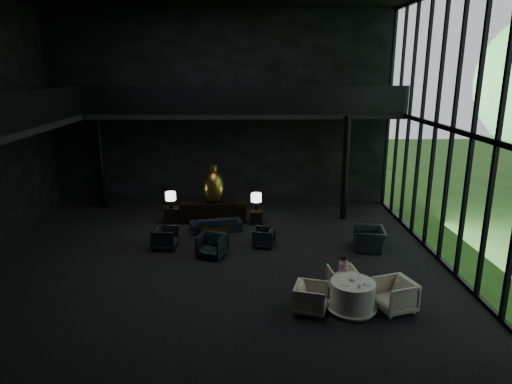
{
  "coord_description": "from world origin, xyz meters",
  "views": [
    {
      "loc": [
        1.03,
        -12.96,
        5.68
      ],
      "look_at": [
        1.31,
        0.5,
        2.04
      ],
      "focal_mm": 32.0,
      "sensor_mm": 36.0,
      "label": 1
    }
  ],
  "objects_px": {
    "window_armchair": "(370,235)",
    "child": "(344,266)",
    "console": "(214,212)",
    "table_lamp_right": "(256,198)",
    "lounge_armchair_south": "(212,244)",
    "dining_table": "(352,298)",
    "side_table_left": "(172,215)",
    "coffee_table": "(214,236)",
    "bronze_urn": "(214,186)",
    "lounge_armchair_east": "(264,238)",
    "side_table_right": "(256,217)",
    "sofa": "(216,223)",
    "dining_chair_east": "(395,292)",
    "table_lamp_left": "(171,197)",
    "dining_chair_north": "(342,279)",
    "dining_chair_west": "(311,297)",
    "lounge_armchair_west": "(165,237)"
  },
  "relations": [
    {
      "from": "console",
      "to": "lounge_armchair_east",
      "type": "relative_size",
      "value": 4.03
    },
    {
      "from": "table_lamp_left",
      "to": "child",
      "type": "xyz_separation_m",
      "value": [
        5.36,
        -5.55,
        -0.34
      ]
    },
    {
      "from": "table_lamp_right",
      "to": "lounge_armchair_south",
      "type": "bearing_deg",
      "value": -114.14
    },
    {
      "from": "console",
      "to": "dining_table",
      "type": "distance_m",
      "value": 7.7
    },
    {
      "from": "console",
      "to": "dining_chair_east",
      "type": "bearing_deg",
      "value": -54.37
    },
    {
      "from": "dining_chair_west",
      "to": "dining_chair_east",
      "type": "bearing_deg",
      "value": -73.06
    },
    {
      "from": "lounge_armchair_east",
      "to": "dining_chair_east",
      "type": "height_order",
      "value": "dining_chair_east"
    },
    {
      "from": "console",
      "to": "sofa",
      "type": "relative_size",
      "value": 1.49
    },
    {
      "from": "sofa",
      "to": "dining_chair_east",
      "type": "bearing_deg",
      "value": 117.28
    },
    {
      "from": "window_armchair",
      "to": "dining_chair_west",
      "type": "bearing_deg",
      "value": -23.88
    },
    {
      "from": "side_table_right",
      "to": "dining_chair_east",
      "type": "relative_size",
      "value": 0.52
    },
    {
      "from": "lounge_armchair_east",
      "to": "bronze_urn",
      "type": "bearing_deg",
      "value": -130.62
    },
    {
      "from": "side_table_left",
      "to": "dining_chair_west",
      "type": "xyz_separation_m",
      "value": [
        4.38,
        -6.73,
        0.08
      ]
    },
    {
      "from": "coffee_table",
      "to": "child",
      "type": "relative_size",
      "value": 1.5
    },
    {
      "from": "console",
      "to": "window_armchair",
      "type": "bearing_deg",
      "value": -28.29
    },
    {
      "from": "console",
      "to": "lounge_armchair_east",
      "type": "distance_m",
      "value": 3.1
    },
    {
      "from": "lounge_armchair_west",
      "to": "dining_chair_north",
      "type": "bearing_deg",
      "value": -116.06
    },
    {
      "from": "sofa",
      "to": "dining_chair_east",
      "type": "relative_size",
      "value": 1.7
    },
    {
      "from": "table_lamp_left",
      "to": "window_armchair",
      "type": "height_order",
      "value": "table_lamp_left"
    },
    {
      "from": "window_armchair",
      "to": "dining_table",
      "type": "relative_size",
      "value": 0.88
    },
    {
      "from": "window_armchair",
      "to": "side_table_right",
      "type": "bearing_deg",
      "value": -117.86
    },
    {
      "from": "side_table_left",
      "to": "coffee_table",
      "type": "height_order",
      "value": "side_table_left"
    },
    {
      "from": "lounge_armchair_south",
      "to": "dining_chair_north",
      "type": "distance_m",
      "value": 4.26
    },
    {
      "from": "console",
      "to": "window_armchair",
      "type": "xyz_separation_m",
      "value": [
        5.22,
        -2.81,
        0.08
      ]
    },
    {
      "from": "table_lamp_right",
      "to": "window_armchair",
      "type": "xyz_separation_m",
      "value": [
        3.62,
        -2.69,
        -0.51
      ]
    },
    {
      "from": "sofa",
      "to": "dining_chair_north",
      "type": "height_order",
      "value": "sofa"
    },
    {
      "from": "side_table_left",
      "to": "dining_chair_east",
      "type": "height_order",
      "value": "dining_chair_east"
    },
    {
      "from": "side_table_right",
      "to": "sofa",
      "type": "xyz_separation_m",
      "value": [
        -1.48,
        -0.8,
        0.07
      ]
    },
    {
      "from": "bronze_urn",
      "to": "table_lamp_left",
      "type": "xyz_separation_m",
      "value": [
        -1.6,
        -0.27,
        -0.32
      ]
    },
    {
      "from": "table_lamp_right",
      "to": "child",
      "type": "distance_m",
      "value": 6.03
    },
    {
      "from": "bronze_urn",
      "to": "lounge_armchair_east",
      "type": "xyz_separation_m",
      "value": [
        1.8,
        -2.6,
        -1.09
      ]
    },
    {
      "from": "bronze_urn",
      "to": "dining_table",
      "type": "height_order",
      "value": "bronze_urn"
    },
    {
      "from": "side_table_right",
      "to": "lounge_armchair_south",
      "type": "distance_m",
      "value": 3.47
    },
    {
      "from": "sofa",
      "to": "side_table_right",
      "type": "bearing_deg",
      "value": -163.67
    },
    {
      "from": "table_lamp_right",
      "to": "console",
      "type": "bearing_deg",
      "value": 175.66
    },
    {
      "from": "bronze_urn",
      "to": "table_lamp_left",
      "type": "distance_m",
      "value": 1.65
    },
    {
      "from": "window_armchair",
      "to": "child",
      "type": "height_order",
      "value": "child"
    },
    {
      "from": "table_lamp_right",
      "to": "coffee_table",
      "type": "distance_m",
      "value": 2.58
    },
    {
      "from": "table_lamp_right",
      "to": "dining_chair_north",
      "type": "xyz_separation_m",
      "value": [
        2.15,
        -5.5,
        -0.66
      ]
    },
    {
      "from": "console",
      "to": "child",
      "type": "distance_m",
      "value": 6.88
    },
    {
      "from": "side_table_right",
      "to": "child",
      "type": "height_order",
      "value": "child"
    },
    {
      "from": "sofa",
      "to": "lounge_armchair_south",
      "type": "distance_m",
      "value": 2.36
    },
    {
      "from": "lounge_armchair_south",
      "to": "dining_table",
      "type": "xyz_separation_m",
      "value": [
        3.63,
        -3.36,
        -0.1
      ]
    },
    {
      "from": "lounge_armchair_east",
      "to": "dining_chair_north",
      "type": "relative_size",
      "value": 0.95
    },
    {
      "from": "console",
      "to": "bronze_urn",
      "type": "bearing_deg",
      "value": 90.0
    },
    {
      "from": "console",
      "to": "side_table_right",
      "type": "height_order",
      "value": "console"
    },
    {
      "from": "table_lamp_right",
      "to": "dining_chair_north",
      "type": "height_order",
      "value": "table_lamp_right"
    },
    {
      "from": "coffee_table",
      "to": "dining_chair_north",
      "type": "xyz_separation_m",
      "value": [
        3.64,
        -3.55,
        0.13
      ]
    },
    {
      "from": "table_lamp_right",
      "to": "dining_table",
      "type": "distance_m",
      "value": 6.97
    },
    {
      "from": "side_table_right",
      "to": "dining_chair_west",
      "type": "relative_size",
      "value": 0.64
    }
  ]
}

